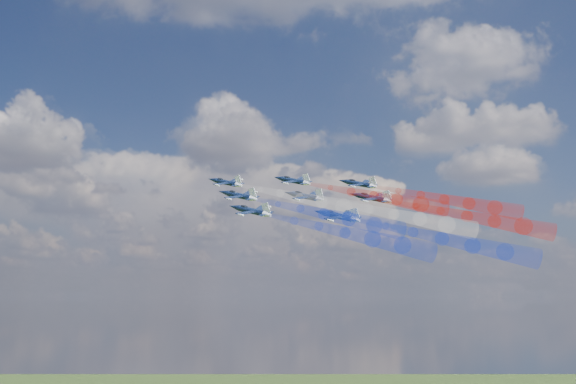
# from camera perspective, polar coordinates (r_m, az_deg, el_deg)

# --- Properties ---
(jet_lead) EXTENTS (14.15, 13.15, 8.09)m
(jet_lead) POSITION_cam_1_polar(r_m,az_deg,el_deg) (161.03, -5.29, 0.82)
(jet_lead) COLOR black
(trail_lead) EXTENTS (31.61, 19.33, 12.97)m
(trail_lead) POSITION_cam_1_polar(r_m,az_deg,el_deg) (147.65, 1.05, -0.48)
(trail_lead) COLOR white
(jet_inner_left) EXTENTS (14.15, 13.15, 8.09)m
(jet_inner_left) POSITION_cam_1_polar(r_m,az_deg,el_deg) (143.80, -4.19, -0.31)
(jet_inner_left) COLOR black
(trail_inner_left) EXTENTS (31.61, 19.33, 12.97)m
(trail_inner_left) POSITION_cam_1_polar(r_m,az_deg,el_deg) (130.97, 3.08, -1.88)
(trail_inner_left) COLOR #1834D0
(jet_inner_right) EXTENTS (14.15, 13.15, 8.09)m
(jet_inner_right) POSITION_cam_1_polar(r_m,az_deg,el_deg) (159.66, 0.47, 0.97)
(jet_inner_right) COLOR black
(trail_inner_right) EXTENTS (31.61, 19.33, 12.97)m
(trail_inner_right) POSITION_cam_1_polar(r_m,az_deg,el_deg) (148.12, 7.31, -0.32)
(trail_inner_right) COLOR red
(jet_outer_left) EXTENTS (14.15, 13.15, 8.09)m
(jet_outer_left) POSITION_cam_1_polar(r_m,az_deg,el_deg) (132.74, -3.14, -1.62)
(jet_outer_left) COLOR black
(trail_outer_left) EXTENTS (31.61, 19.33, 12.97)m
(trail_outer_left) POSITION_cam_1_polar(r_m,az_deg,el_deg) (120.44, 4.90, -3.46)
(trail_outer_left) COLOR #1834D0
(jet_center_third) EXTENTS (14.15, 13.15, 8.09)m
(jet_center_third) POSITION_cam_1_polar(r_m,az_deg,el_deg) (147.32, 1.49, -0.37)
(jet_center_third) COLOR black
(trail_center_third) EXTENTS (31.61, 19.33, 12.97)m
(trail_center_third) POSITION_cam_1_polar(r_m,az_deg,el_deg) (136.32, 9.03, -1.89)
(trail_center_third) COLOR white
(jet_outer_right) EXTENTS (14.15, 13.15, 8.09)m
(jet_outer_right) POSITION_cam_1_polar(r_m,az_deg,el_deg) (161.27, 6.08, 0.70)
(jet_outer_right) COLOR black
(trail_outer_right) EXTENTS (31.61, 19.33, 12.97)m
(trail_outer_right) POSITION_cam_1_polar(r_m,az_deg,el_deg) (151.66, 13.20, -0.58)
(trail_outer_right) COLOR red
(jet_rear_left) EXTENTS (14.15, 13.15, 8.09)m
(jet_rear_left) POSITION_cam_1_polar(r_m,az_deg,el_deg) (132.25, 4.33, -2.06)
(jet_rear_left) COLOR black
(trail_rear_left) EXTENTS (31.61, 19.33, 12.97)m
(trail_rear_left) POSITION_cam_1_polar(r_m,az_deg,el_deg) (122.50, 13.01, -3.87)
(trail_rear_left) COLOR #1834D0
(jet_rear_right) EXTENTS (14.15, 13.15, 8.09)m
(jet_rear_right) POSITION_cam_1_polar(r_m,az_deg,el_deg) (148.09, 7.17, -0.50)
(jet_rear_right) COLOR black
(trail_rear_right) EXTENTS (31.61, 19.33, 12.97)m
(trail_rear_right) POSITION_cam_1_polar(r_m,az_deg,el_deg) (139.05, 15.03, -1.98)
(trail_rear_right) COLOR red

